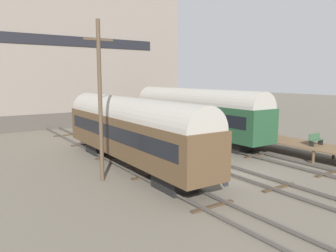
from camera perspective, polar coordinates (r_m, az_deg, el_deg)
name	(u,v)px	position (r m, az deg, el deg)	size (l,w,h in m)	color
ground_plane	(240,175)	(21.91, 12.45, -8.39)	(200.00, 200.00, 0.00)	#60594C
track_left	(177,187)	(18.73, 1.60, -10.66)	(2.60, 60.00, 0.26)	#4C4742
track_middle	(240,173)	(21.87, 12.46, -8.04)	(2.60, 60.00, 0.26)	#4C4742
track_right	(289,162)	(25.61, 20.28, -5.94)	(2.60, 60.00, 0.26)	#4C4742
train_car_brown	(130,128)	(22.80, -6.61, -0.31)	(2.84, 16.81, 4.94)	black
train_car_green	(194,111)	(32.81, 4.59, 2.62)	(2.96, 18.00, 5.20)	black
station_platform	(324,148)	(27.21, 25.56, -3.50)	(3.00, 15.20, 1.11)	brown
bench	(315,139)	(27.53, 24.29, -2.10)	(1.40, 0.40, 0.91)	#2D4C33
person_worker	(227,168)	(19.34, 10.18, -7.17)	(0.32, 0.32, 1.83)	#282833
utility_pole	(100,100)	(19.88, -11.74, 4.50)	(1.80, 0.24, 9.60)	#473828
warehouse_building	(56,52)	(48.61, -18.88, 12.06)	(32.68, 11.93, 19.46)	#46403A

